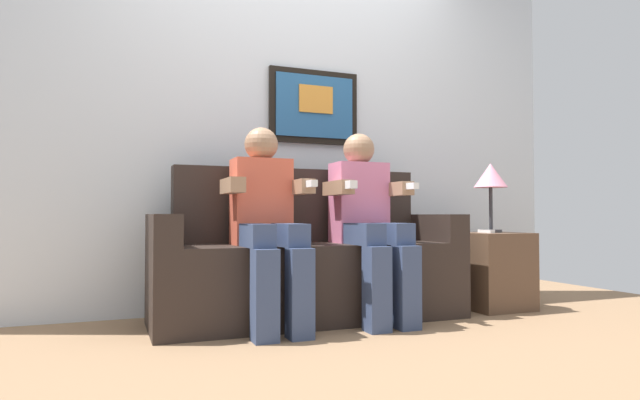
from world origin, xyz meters
The scene contains 8 objects.
ground_plane centered at (0.00, 0.00, 0.00)m, with size 5.48×5.48×0.00m, color #8C6B4C.
back_wall_assembly centered at (0.01, 0.76, 1.30)m, with size 4.22×0.10×2.60m.
couch centered at (0.00, 0.33, 0.31)m, with size 1.82×0.58×0.90m.
person_on_left centered at (-0.31, 0.16, 0.61)m, with size 0.46×0.56×1.11m.
person_on_right centered at (0.31, 0.16, 0.61)m, with size 0.46×0.56×1.11m.
side_table_right centered at (1.26, 0.22, 0.25)m, with size 0.40×0.40×0.50m.
table_lamp centered at (1.26, 0.24, 0.86)m, with size 0.22×0.22×0.46m.
spare_remote_on_table centered at (1.20, 0.22, 0.51)m, with size 0.04×0.13×0.02m, color white.
Camera 1 is at (-1.11, -2.64, 0.61)m, focal length 30.06 mm.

